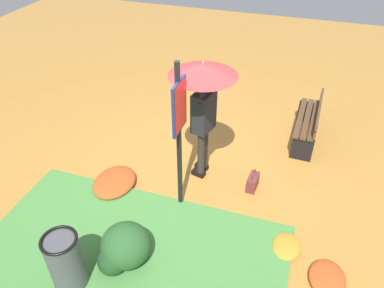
{
  "coord_description": "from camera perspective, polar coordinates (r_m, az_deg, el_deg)",
  "views": [
    {
      "loc": [
        4.3,
        1.36,
        4.04
      ],
      "look_at": [
        0.21,
        0.01,
        0.85
      ],
      "focal_mm": 34.44,
      "sensor_mm": 36.0,
      "label": 1
    }
  ],
  "objects": [
    {
      "name": "shrub_cluster",
      "position": [
        4.85,
        -10.6,
        -15.57
      ],
      "size": [
        0.69,
        0.63,
        0.57
      ],
      "color": "#285628",
      "rests_on": "ground_plane"
    },
    {
      "name": "leaf_pile_by_bench",
      "position": [
        5.05,
        20.21,
        -18.89
      ],
      "size": [
        0.55,
        0.44,
        0.12
      ],
      "color": "#B74C1E",
      "rests_on": "ground_plane"
    },
    {
      "name": "leaf_pile_far_path",
      "position": [
        5.22,
        14.44,
        -15.08
      ],
      "size": [
        0.46,
        0.37,
        0.1
      ],
      "color": "#C68428",
      "rests_on": "ground_plane"
    },
    {
      "name": "ground_plane",
      "position": [
        6.06,
        0.54,
        -5.35
      ],
      "size": [
        18.0,
        18.0,
        0.0
      ],
      "primitive_type": "plane",
      "color": "#B27A33"
    },
    {
      "name": "leaf_pile_near_person",
      "position": [
        5.99,
        -11.9,
        -5.78
      ],
      "size": [
        0.79,
        0.64,
        0.17
      ],
      "color": "#B74C1E",
      "rests_on": "ground_plane"
    },
    {
      "name": "person_with_umbrella",
      "position": [
        5.23,
        1.75,
        8.05
      ],
      "size": [
        0.96,
        0.96,
        2.04
      ],
      "color": "#2D2823",
      "rests_on": "ground_plane"
    },
    {
      "name": "trash_bin",
      "position": [
        4.69,
        -18.95,
        -16.96
      ],
      "size": [
        0.42,
        0.42,
        0.83
      ],
      "color": "#4C4C51",
      "rests_on": "ground_plane"
    },
    {
      "name": "handbag",
      "position": [
        5.89,
        9.39,
        -5.8
      ],
      "size": [
        0.31,
        0.16,
        0.37
      ],
      "color": "brown",
      "rests_on": "ground_plane"
    },
    {
      "name": "info_sign_post",
      "position": [
        4.73,
        -1.99,
        3.17
      ],
      "size": [
        0.44,
        0.07,
        2.3
      ],
      "color": "black",
      "rests_on": "ground_plane"
    },
    {
      "name": "park_bench",
      "position": [
        7.02,
        17.65,
        3.39
      ],
      "size": [
        1.4,
        0.41,
        0.75
      ],
      "color": "black",
      "rests_on": "ground_plane"
    }
  ]
}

